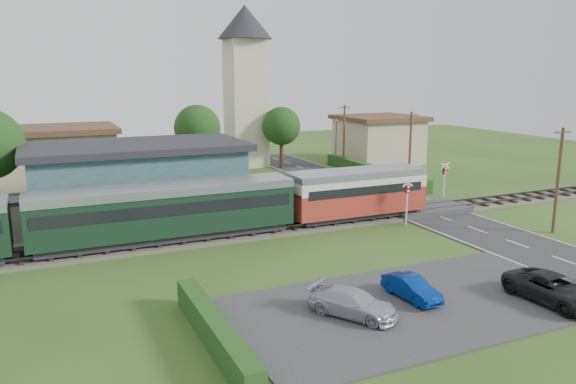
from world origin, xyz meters
name	(u,v)px	position (x,y,z in m)	size (l,w,h in m)	color
ground	(322,234)	(0.00, 0.00, 0.00)	(120.00, 120.00, 0.00)	#2D4C19
railway_track	(309,225)	(0.00, 2.00, 0.11)	(76.00, 3.20, 0.49)	#4C443D
road	(443,218)	(10.00, 0.00, 0.03)	(6.00, 70.00, 0.05)	#28282B
car_park	(415,304)	(-1.50, -12.00, 0.04)	(17.00, 9.00, 0.08)	#333335
crossing_deck	(426,209)	(10.00, 2.00, 0.23)	(6.20, 3.40, 0.45)	#333335
platform	(154,228)	(-10.00, 5.20, 0.23)	(30.00, 3.00, 0.45)	gray
equipment_hut	(20,219)	(-18.00, 5.20, 1.75)	(2.30, 2.30, 2.55)	beige
station_building	(137,178)	(-10.00, 10.99, 2.69)	(16.00, 9.00, 5.30)	#285455
train	(112,215)	(-12.98, 2.00, 2.18)	(43.20, 2.90, 3.40)	#232328
church_tower	(246,74)	(5.00, 28.00, 10.23)	(6.00, 6.00, 17.60)	beige
house_west	(58,156)	(-15.00, 25.00, 2.79)	(10.80, 8.80, 5.50)	tan
house_east	(378,139)	(20.00, 24.00, 2.80)	(8.80, 8.80, 5.50)	tan
hedge_carpark	(215,332)	(-11.00, -12.00, 0.60)	(0.80, 9.00, 1.20)	#193814
hedge_roadside	(373,172)	(14.20, 16.00, 0.60)	(0.80, 18.00, 1.20)	#193814
hedge_station	(129,193)	(-10.00, 15.50, 0.65)	(22.00, 0.80, 1.30)	#193814
tree_b	(197,128)	(-2.00, 23.00, 5.02)	(4.60, 4.60, 7.34)	#332316
tree_c	(281,126)	(8.00, 25.00, 4.65)	(4.20, 4.20, 6.78)	#332316
utility_pole_b	(558,179)	(14.20, -6.00, 3.63)	(1.40, 0.22, 7.00)	#473321
utility_pole_c	(410,149)	(14.20, 10.00, 3.63)	(1.40, 0.22, 7.00)	#473321
utility_pole_d	(344,136)	(14.20, 22.00, 3.63)	(1.40, 0.22, 7.00)	#473321
crossing_signal_near	(407,195)	(6.40, -0.41, 2.14)	(0.84, 0.28, 3.28)	silver
crossing_signal_far	(445,176)	(13.60, 4.39, 2.14)	(0.84, 0.28, 3.28)	silver
streetlamp_east	(336,136)	(16.00, 27.00, 3.04)	(0.30, 0.30, 5.15)	#3F3F47
car_on_road	(343,174)	(10.35, 15.27, 0.71)	(1.55, 3.86, 1.32)	#04049A
car_park_blue	(411,288)	(-1.29, -11.44, 0.61)	(1.13, 3.23, 1.07)	navy
car_park_silver	(353,303)	(-4.75, -11.91, 0.67)	(1.64, 4.04, 1.17)	#B1B4C6
car_park_dark	(554,289)	(4.41, -14.50, 0.73)	(2.16, 4.68, 1.30)	black
pedestrian_near	(234,202)	(-4.19, 5.56, 1.37)	(0.67, 0.44, 1.84)	gray
pedestrian_far	(57,224)	(-16.00, 4.47, 1.40)	(0.92, 0.72, 1.89)	gray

